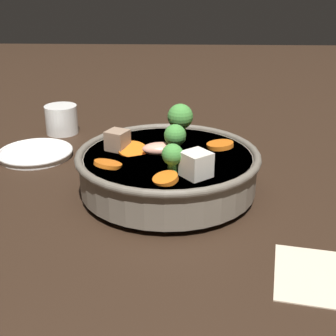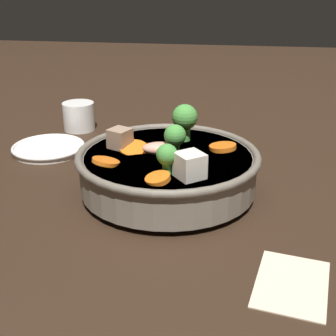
% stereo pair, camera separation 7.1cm
% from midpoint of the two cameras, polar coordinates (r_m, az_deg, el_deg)
% --- Properties ---
extents(ground_plane, '(3.00, 3.00, 0.00)m').
position_cam_midpoint_polar(ground_plane, '(0.73, -2.80, -3.13)').
color(ground_plane, black).
extents(stirfry_bowl, '(0.28, 0.28, 0.12)m').
position_cam_midpoint_polar(stirfry_bowl, '(0.71, -2.86, 0.11)').
color(stirfry_bowl, slate).
rests_on(stirfry_bowl, ground_plane).
extents(side_saucer, '(0.14, 0.14, 0.01)m').
position_cam_midpoint_polar(side_saucer, '(0.90, -18.03, 1.71)').
color(side_saucer, white).
rests_on(side_saucer, ground_plane).
extents(tea_cup, '(0.07, 0.07, 0.06)m').
position_cam_midpoint_polar(tea_cup, '(1.01, -14.84, 5.75)').
color(tea_cup, white).
rests_on(tea_cup, ground_plane).
extents(napkin, '(0.12, 0.10, 0.00)m').
position_cam_midpoint_polar(napkin, '(0.56, 13.32, -12.62)').
color(napkin, beige).
rests_on(napkin, ground_plane).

